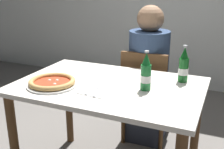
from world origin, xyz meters
TOP-DOWN VIEW (x-y plane):
  - dining_table_main at (0.00, 0.00)m, footprint 1.20×0.80m
  - chair_behind_table at (0.08, 0.61)m, footprint 0.41×0.41m
  - diner_seated at (0.07, 0.66)m, footprint 0.34×0.34m
  - pizza_margherita_near at (-0.32, -0.17)m, footprint 0.32×0.32m
  - beer_bottle_left at (0.43, 0.24)m, footprint 0.07×0.07m
  - beer_bottle_center at (0.25, -0.00)m, footprint 0.07×0.07m
  - napkin_with_cutlery at (-0.01, -0.15)m, footprint 0.20×0.20m

SIDE VIEW (x-z plane):
  - chair_behind_table at x=0.08m, z-range 0.06..0.91m
  - diner_seated at x=0.07m, z-range -0.02..1.19m
  - dining_table_main at x=0.00m, z-range 0.26..1.01m
  - napkin_with_cutlery at x=-0.01m, z-range 0.75..0.76m
  - pizza_margherita_near at x=-0.32m, z-range 0.75..0.79m
  - beer_bottle_left at x=0.43m, z-range 0.73..0.98m
  - beer_bottle_center at x=0.25m, z-range 0.73..0.98m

